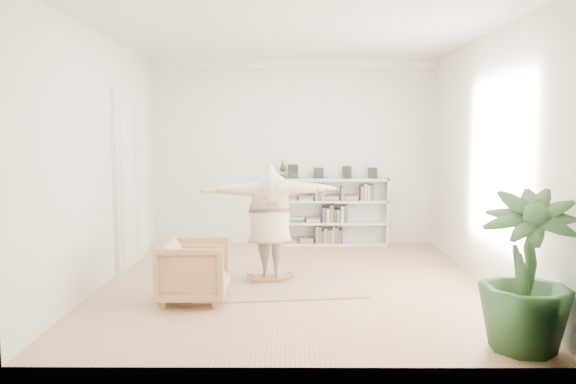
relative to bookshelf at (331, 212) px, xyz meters
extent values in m
plane|color=#A07752|center=(-0.74, -2.82, -0.64)|extent=(6.00, 6.00, 0.00)
plane|color=silver|center=(-0.74, 0.18, 1.16)|extent=(5.50, 0.00, 5.50)
plane|color=silver|center=(-0.74, -5.82, 1.16)|extent=(5.50, 0.00, 5.50)
plane|color=silver|center=(-3.49, -2.82, 1.16)|extent=(0.00, 6.00, 6.00)
plane|color=silver|center=(2.01, -2.82, 1.16)|extent=(0.00, 6.00, 6.00)
plane|color=white|center=(-0.74, -2.82, 2.96)|extent=(6.00, 6.00, 0.00)
cube|color=white|center=(-0.74, 0.12, 2.87)|extent=(5.50, 0.12, 0.18)
cube|color=white|center=(-3.45, -1.52, 0.76)|extent=(0.08, 1.78, 2.92)
cube|color=silver|center=(-3.43, -1.92, 0.76)|extent=(0.06, 0.78, 2.80)
cube|color=silver|center=(-3.43, -1.12, 0.76)|extent=(0.06, 0.78, 2.80)
cube|color=silver|center=(-1.07, -0.01, 0.01)|extent=(0.04, 0.35, 1.30)
cube|color=silver|center=(1.09, -0.01, 0.01)|extent=(0.04, 0.35, 1.30)
cube|color=silver|center=(0.01, 0.14, 0.01)|extent=(2.20, 0.04, 1.30)
cube|color=silver|center=(0.01, -0.01, -0.62)|extent=(2.20, 0.35, 0.04)
cube|color=silver|center=(0.01, -0.01, -0.21)|extent=(2.20, 0.35, 0.04)
cube|color=silver|center=(0.01, -0.01, 0.22)|extent=(2.20, 0.35, 0.04)
cube|color=silver|center=(0.01, -0.01, 0.64)|extent=(2.20, 0.35, 0.04)
cube|color=black|center=(-0.74, 0.04, 0.78)|extent=(0.18, 0.07, 0.24)
cube|color=black|center=(-0.24, 0.04, 0.78)|extent=(0.18, 0.07, 0.24)
cube|color=black|center=(0.31, 0.04, 0.78)|extent=(0.18, 0.07, 0.24)
cube|color=black|center=(0.81, 0.04, 0.78)|extent=(0.18, 0.07, 0.24)
imported|color=tan|center=(-2.04, -3.74, -0.24)|extent=(0.90, 0.87, 0.80)
cube|color=tan|center=(-1.09, -2.78, -0.63)|extent=(2.72, 2.29, 0.02)
cube|color=olive|center=(-1.09, -2.78, -0.56)|extent=(0.50, 0.33, 0.03)
cube|color=olive|center=(-1.09, -2.78, -0.60)|extent=(0.32, 0.08, 0.04)
cube|color=olive|center=(-1.09, -2.78, -0.60)|extent=(0.32, 0.08, 0.04)
cube|color=olive|center=(-1.09, -2.78, -0.56)|extent=(0.19, 0.07, 0.10)
cube|color=olive|center=(-1.09, -2.78, -0.56)|extent=(0.19, 0.07, 0.10)
imported|color=#C1AD91|center=(-1.09, -2.78, 0.31)|extent=(2.08, 0.79, 1.65)
imported|color=#2A4F27|center=(1.56, -5.37, 0.17)|extent=(1.17, 1.17, 1.62)
camera|label=1|loc=(-0.79, -10.85, 1.54)|focal=35.00mm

